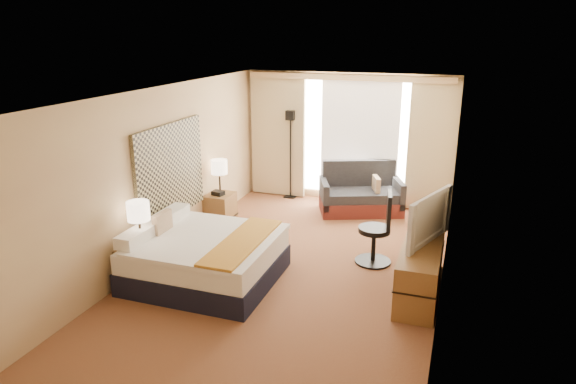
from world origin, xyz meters
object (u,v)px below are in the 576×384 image
(media_dresser, at_px, (421,267))
(floor_lamp, at_px, (290,137))
(bed, at_px, (205,257))
(lamp_right, at_px, (219,168))
(nightstand_left, at_px, (140,265))
(television, at_px, (422,217))
(nightstand_right, at_px, (220,208))
(desk_chair, at_px, (378,232))
(loveseat, at_px, (361,196))
(lamp_left, at_px, (138,212))

(media_dresser, relative_size, floor_lamp, 0.98)
(bed, bearing_deg, lamp_right, 110.97)
(nightstand_left, relative_size, floor_lamp, 0.30)
(nightstand_left, bearing_deg, lamp_right, 90.40)
(television, bearing_deg, nightstand_left, 128.18)
(nightstand_right, xyz_separation_m, desk_chair, (3.00, -0.75, 0.22))
(floor_lamp, xyz_separation_m, lamp_right, (-0.74, -1.79, -0.26))
(loveseat, relative_size, television, 1.49)
(nightstand_right, relative_size, desk_chair, 0.49)
(nightstand_left, distance_m, bed, 0.91)
(desk_chair, relative_size, lamp_left, 1.74)
(lamp_right, distance_m, television, 3.93)
(loveseat, relative_size, lamp_right, 2.79)
(television, bearing_deg, desk_chair, 67.87)
(nightstand_right, relative_size, floor_lamp, 0.30)
(nightstand_left, height_order, media_dresser, media_dresser)
(nightstand_left, relative_size, nightstand_right, 1.00)
(bed, height_order, lamp_left, lamp_left)
(lamp_right, bearing_deg, loveseat, 30.88)
(bed, relative_size, floor_lamp, 1.05)
(nightstand_left, relative_size, media_dresser, 0.31)
(lamp_left, bearing_deg, desk_chair, 29.77)
(loveseat, height_order, lamp_left, lamp_left)
(floor_lamp, relative_size, lamp_left, 2.85)
(desk_chair, bearing_deg, nightstand_right, 156.12)
(nightstand_left, relative_size, loveseat, 0.32)
(nightstand_right, distance_m, loveseat, 2.71)
(lamp_left, height_order, television, television)
(loveseat, bearing_deg, nightstand_left, -141.87)
(lamp_left, relative_size, television, 0.55)
(lamp_left, xyz_separation_m, lamp_right, (-0.05, 2.52, -0.02))
(floor_lamp, height_order, lamp_left, floor_lamp)
(nightstand_left, xyz_separation_m, nightstand_right, (0.00, 2.50, 0.00))
(nightstand_right, distance_m, floor_lamp, 2.23)
(nightstand_left, xyz_separation_m, desk_chair, (3.00, 1.75, 0.22))
(nightstand_right, height_order, desk_chair, desk_chair)
(loveseat, relative_size, floor_lamp, 0.95)
(nightstand_right, bearing_deg, loveseat, 32.16)
(nightstand_left, relative_size, desk_chair, 0.49)
(loveseat, bearing_deg, bed, -134.42)
(floor_lamp, distance_m, lamp_left, 4.37)
(loveseat, xyz_separation_m, floor_lamp, (-1.58, 0.41, 0.98))
(desk_chair, height_order, lamp_right, lamp_right)
(television, bearing_deg, media_dresser, -131.75)
(floor_lamp, height_order, desk_chair, floor_lamp)
(media_dresser, xyz_separation_m, floor_lamp, (-2.98, 3.30, 0.95))
(bed, distance_m, lamp_right, 2.41)
(loveseat, xyz_separation_m, lamp_right, (-2.32, -1.39, 0.71))
(bed, distance_m, loveseat, 3.84)
(nightstand_left, xyz_separation_m, lamp_right, (-0.02, 2.56, 0.76))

